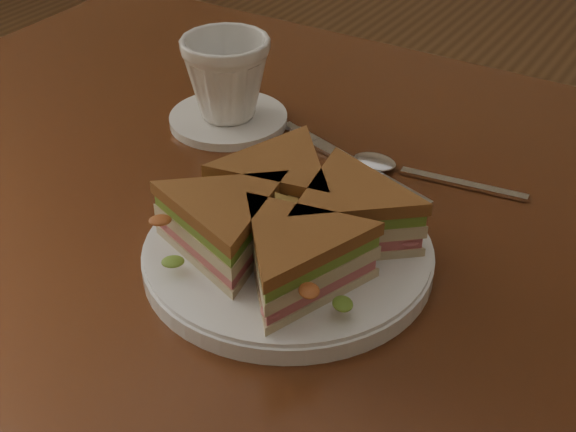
{
  "coord_description": "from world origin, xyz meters",
  "views": [
    {
      "loc": [
        0.31,
        -0.57,
        1.19
      ],
      "look_at": [
        0.02,
        -0.09,
        0.8
      ],
      "focal_mm": 50.0,
      "sensor_mm": 36.0,
      "label": 1
    }
  ],
  "objects_px": {
    "sandwich_wedges": "(288,221)",
    "table": "(320,284)",
    "knife": "(347,161)",
    "plate": "(288,255)",
    "coffee_cup": "(227,78)",
    "spoon": "(395,168)",
    "saucer": "(229,119)"
  },
  "relations": [
    {
      "from": "sandwich_wedges",
      "to": "table",
      "type": "bearing_deg",
      "value": 101.23
    },
    {
      "from": "sandwich_wedges",
      "to": "knife",
      "type": "relative_size",
      "value": 1.32
    },
    {
      "from": "plate",
      "to": "sandwich_wedges",
      "type": "bearing_deg",
      "value": -116.57
    },
    {
      "from": "sandwich_wedges",
      "to": "coffee_cup",
      "type": "height_order",
      "value": "coffee_cup"
    },
    {
      "from": "plate",
      "to": "spoon",
      "type": "bearing_deg",
      "value": 85.76
    },
    {
      "from": "knife",
      "to": "saucer",
      "type": "distance_m",
      "value": 0.16
    },
    {
      "from": "spoon",
      "to": "knife",
      "type": "relative_size",
      "value": 0.88
    },
    {
      "from": "table",
      "to": "sandwich_wedges",
      "type": "height_order",
      "value": "sandwich_wedges"
    },
    {
      "from": "spoon",
      "to": "saucer",
      "type": "relative_size",
      "value": 1.35
    },
    {
      "from": "plate",
      "to": "knife",
      "type": "relative_size",
      "value": 1.23
    },
    {
      "from": "table",
      "to": "sandwich_wedges",
      "type": "distance_m",
      "value": 0.17
    },
    {
      "from": "sandwich_wedges",
      "to": "spoon",
      "type": "distance_m",
      "value": 0.2
    },
    {
      "from": "table",
      "to": "saucer",
      "type": "relative_size",
      "value": 8.85
    },
    {
      "from": "sandwich_wedges",
      "to": "coffee_cup",
      "type": "xyz_separation_m",
      "value": [
        -0.2,
        0.19,
        0.01
      ]
    },
    {
      "from": "plate",
      "to": "knife",
      "type": "bearing_deg",
      "value": 101.8
    },
    {
      "from": "table",
      "to": "saucer",
      "type": "bearing_deg",
      "value": 152.21
    },
    {
      "from": "knife",
      "to": "spoon",
      "type": "bearing_deg",
      "value": 29.68
    },
    {
      "from": "coffee_cup",
      "to": "table",
      "type": "bearing_deg",
      "value": -40.35
    },
    {
      "from": "spoon",
      "to": "coffee_cup",
      "type": "relative_size",
      "value": 1.83
    },
    {
      "from": "table",
      "to": "coffee_cup",
      "type": "bearing_deg",
      "value": 152.21
    },
    {
      "from": "knife",
      "to": "sandwich_wedges",
      "type": "bearing_deg",
      "value": -59.82
    },
    {
      "from": "table",
      "to": "saucer",
      "type": "xyz_separation_m",
      "value": [
        -0.18,
        0.09,
        0.1
      ]
    },
    {
      "from": "plate",
      "to": "sandwich_wedges",
      "type": "xyz_separation_m",
      "value": [
        -0.0,
        -0.0,
        0.04
      ]
    },
    {
      "from": "knife",
      "to": "table",
      "type": "bearing_deg",
      "value": -59.2
    },
    {
      "from": "knife",
      "to": "coffee_cup",
      "type": "relative_size",
      "value": 2.08
    },
    {
      "from": "plate",
      "to": "coffee_cup",
      "type": "xyz_separation_m",
      "value": [
        -0.2,
        0.19,
        0.05
      ]
    },
    {
      "from": "sandwich_wedges",
      "to": "knife",
      "type": "xyz_separation_m",
      "value": [
        -0.04,
        0.18,
        -0.04
      ]
    },
    {
      "from": "coffee_cup",
      "to": "sandwich_wedges",
      "type": "bearing_deg",
      "value": -56.23
    },
    {
      "from": "sandwich_wedges",
      "to": "saucer",
      "type": "height_order",
      "value": "sandwich_wedges"
    },
    {
      "from": "plate",
      "to": "saucer",
      "type": "distance_m",
      "value": 0.27
    },
    {
      "from": "sandwich_wedges",
      "to": "knife",
      "type": "height_order",
      "value": "sandwich_wedges"
    },
    {
      "from": "knife",
      "to": "coffee_cup",
      "type": "xyz_separation_m",
      "value": [
        -0.16,
        0.01,
        0.05
      ]
    }
  ]
}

